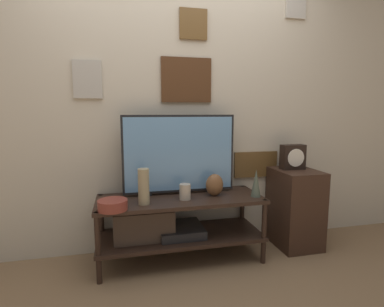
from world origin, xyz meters
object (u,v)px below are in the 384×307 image
Objects in this scene: vase_slim_bronze at (256,183)px; mantel_clock at (293,157)px; television at (179,154)px; vase_urn_stoneware at (214,185)px; vase_wide_bowl at (113,205)px; vase_tall_ceramic at (144,187)px; candle_jar at (185,192)px.

vase_slim_bronze is 0.52m from mantel_clock.
television is 0.39m from vase_urn_stoneware.
vase_slim_bronze reaches higher than vase_wide_bowl.
mantel_clock is at bearing 9.87° from vase_wide_bowl.
vase_tall_ceramic is 1.38m from mantel_clock.
television reaches higher than vase_tall_ceramic.
mantel_clock is at bearing -1.83° from television.
vase_tall_ceramic is (0.23, 0.08, 0.10)m from vase_wide_bowl.
vase_tall_ceramic is at bearing 19.82° from vase_wide_bowl.
vase_tall_ceramic is at bearing -171.87° from mantel_clock.
vase_urn_stoneware is (0.81, 0.18, 0.06)m from vase_wide_bowl.
vase_slim_bronze is at bearing -156.40° from mantel_clock.
vase_urn_stoneware reaches higher than vase_wide_bowl.
vase_urn_stoneware is at bearing 10.08° from candle_jar.
vase_tall_ceramic reaches higher than candle_jar.
vase_urn_stoneware is (-0.32, 0.10, -0.02)m from vase_slim_bronze.
vase_slim_bronze is at bearing -17.06° from vase_urn_stoneware.
television is 4.23× the size of mantel_clock.
vase_wide_bowl is at bearing -150.38° from television.
vase_wide_bowl is at bearing -175.99° from vase_slim_bronze.
vase_slim_bronze is 1.02× the size of mantel_clock.
vase_tall_ceramic is 0.34m from candle_jar.
television reaches higher than candle_jar.
candle_jar is 0.56× the size of mantel_clock.
mantel_clock is at bearing 7.88° from candle_jar.
vase_slim_bronze is 0.91m from vase_tall_ceramic.
vase_urn_stoneware is 0.26m from candle_jar.
vase_wide_bowl is 0.57m from candle_jar.
vase_wide_bowl is (-0.54, -0.31, -0.31)m from television.
vase_slim_bronze is 1.09× the size of vase_wide_bowl.
television reaches higher than vase_wide_bowl.
mantel_clock is (1.36, 0.19, 0.15)m from vase_tall_ceramic.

